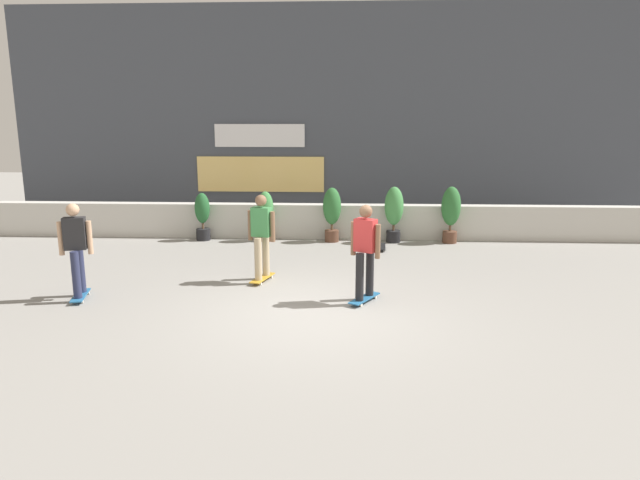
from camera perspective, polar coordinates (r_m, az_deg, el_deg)
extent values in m
plane|color=gray|center=(9.32, -0.48, -7.36)|extent=(48.00, 48.00, 0.00)
cube|color=beige|center=(15.02, 0.89, 1.90)|extent=(18.00, 0.40, 0.90)
cube|color=#424751|center=(18.78, 1.37, 12.52)|extent=(20.00, 2.00, 6.50)
cube|color=white|center=(17.96, -6.09, 10.40)|extent=(2.80, 0.08, 0.70)
cube|color=#F2CC72|center=(18.04, -6.00, 6.59)|extent=(4.00, 0.06, 1.10)
cylinder|color=black|center=(15.11, -11.65, 0.56)|extent=(0.36, 0.36, 0.30)
cylinder|color=brown|center=(15.06, -11.68, 1.39)|extent=(0.06, 0.06, 0.15)
ellipsoid|color=#235B2D|center=(14.99, -11.76, 3.16)|extent=(0.39, 0.39, 0.79)
cylinder|color=brown|center=(14.78, -5.45, 0.50)|extent=(0.36, 0.36, 0.30)
cylinder|color=brown|center=(14.74, -5.47, 1.36)|extent=(0.06, 0.06, 0.15)
ellipsoid|color=#428C47|center=(14.65, -5.51, 3.26)|extent=(0.41, 0.41, 0.84)
cylinder|color=brown|center=(14.63, 1.20, 0.43)|extent=(0.36, 0.36, 0.30)
cylinder|color=brown|center=(14.59, 1.20, 1.30)|extent=(0.06, 0.06, 0.15)
ellipsoid|color=#2D6B33|center=(14.49, 1.21, 3.43)|extent=(0.46, 0.46, 0.95)
cylinder|color=black|center=(14.67, 7.37, 0.36)|extent=(0.36, 0.36, 0.30)
cylinder|color=brown|center=(14.62, 7.39, 1.23)|extent=(0.06, 0.06, 0.15)
ellipsoid|color=#428C47|center=(14.53, 7.45, 3.41)|extent=(0.48, 0.48, 0.98)
cylinder|color=brown|center=(14.85, 12.89, 0.30)|extent=(0.36, 0.36, 0.30)
cylinder|color=brown|center=(14.80, 12.93, 1.15)|extent=(0.06, 0.06, 0.15)
ellipsoid|color=#2D6B33|center=(14.71, 13.04, 3.33)|extent=(0.48, 0.48, 0.99)
cube|color=#266699|center=(9.88, 4.49, -5.85)|extent=(0.58, 0.79, 0.02)
cylinder|color=silver|center=(10.15, 4.79, -5.59)|extent=(0.05, 0.06, 0.06)
cylinder|color=silver|center=(10.08, 5.60, -5.74)|extent=(0.05, 0.06, 0.06)
cylinder|color=silver|center=(9.71, 3.32, -6.38)|extent=(0.05, 0.06, 0.06)
cylinder|color=silver|center=(9.64, 4.15, -6.54)|extent=(0.05, 0.06, 0.06)
cylinder|color=black|center=(9.91, 5.03, -3.26)|extent=(0.14, 0.14, 0.82)
cylinder|color=black|center=(9.61, 4.01, -3.74)|extent=(0.14, 0.14, 0.82)
cube|color=red|center=(9.60, 4.59, 0.47)|extent=(0.41, 0.35, 0.56)
sphere|color=brown|center=(9.53, 4.63, 2.89)|extent=(0.22, 0.22, 0.22)
cylinder|color=brown|center=(9.73, 3.37, 0.16)|extent=(0.09, 0.09, 0.58)
cylinder|color=brown|center=(9.51, 5.83, -0.16)|extent=(0.09, 0.09, 0.58)
cube|color=#BF8C26|center=(11.13, -5.80, -3.80)|extent=(0.41, 0.82, 0.02)
cylinder|color=silver|center=(11.40, -5.62, -3.61)|extent=(0.04, 0.06, 0.06)
cylinder|color=silver|center=(11.34, -4.88, -3.69)|extent=(0.04, 0.06, 0.06)
cylinder|color=silver|center=(10.95, -6.74, -4.30)|extent=(0.04, 0.06, 0.06)
cylinder|color=silver|center=(10.89, -5.97, -4.39)|extent=(0.04, 0.06, 0.06)
cylinder|color=tan|center=(11.19, -5.46, -1.50)|extent=(0.14, 0.14, 0.82)
cylinder|color=tan|center=(10.87, -6.23, -1.92)|extent=(0.14, 0.14, 0.82)
cube|color=#3F8C4C|center=(10.88, -5.92, 1.83)|extent=(0.40, 0.29, 0.56)
sphere|color=brown|center=(10.82, -5.97, 3.96)|extent=(0.22, 0.22, 0.22)
cylinder|color=brown|center=(11.00, -7.03, 1.48)|extent=(0.09, 0.09, 0.58)
cylinder|color=brown|center=(10.81, -4.78, 1.34)|extent=(0.09, 0.09, 0.58)
cube|color=#266699|center=(10.86, -22.94, -5.14)|extent=(0.39, 0.82, 0.02)
cylinder|color=silver|center=(11.13, -23.06, -4.95)|extent=(0.04, 0.06, 0.06)
cylinder|color=silver|center=(11.09, -22.25, -4.93)|extent=(0.04, 0.06, 0.06)
cylinder|color=silver|center=(10.64, -23.62, -5.75)|extent=(0.04, 0.06, 0.06)
cylinder|color=silver|center=(10.61, -22.77, -5.73)|extent=(0.04, 0.06, 0.06)
cylinder|color=#282D4C|center=(10.92, -22.93, -2.76)|extent=(0.14, 0.14, 0.82)
cylinder|color=#282D4C|center=(10.58, -23.31, -3.25)|extent=(0.14, 0.14, 0.82)
cube|color=#262628|center=(10.60, -23.42, 0.61)|extent=(0.40, 0.28, 0.56)
sphere|color=tan|center=(10.53, -23.61, 2.80)|extent=(0.22, 0.22, 0.22)
cylinder|color=tan|center=(10.67, -24.62, 0.14)|extent=(0.09, 0.09, 0.58)
cylinder|color=tan|center=(10.57, -22.15, 0.24)|extent=(0.09, 0.09, 0.58)
cube|color=black|center=(13.86, 6.18, -0.65)|extent=(0.25, 0.81, 0.02)
cylinder|color=silver|center=(13.61, 6.50, -1.05)|extent=(0.03, 0.06, 0.06)
cylinder|color=silver|center=(13.61, 5.83, -1.04)|extent=(0.03, 0.06, 0.06)
cylinder|color=silver|center=(14.12, 6.50, -0.58)|extent=(0.03, 0.06, 0.06)
cylinder|color=silver|center=(14.12, 5.85, -0.56)|extent=(0.03, 0.06, 0.06)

